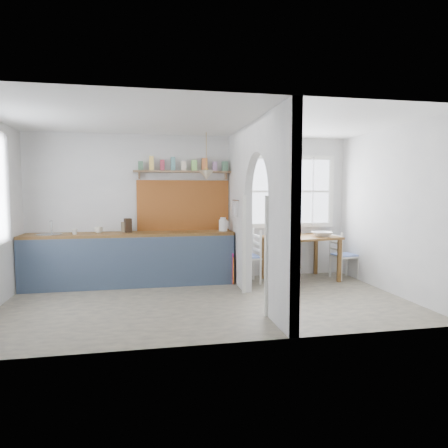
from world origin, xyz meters
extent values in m
cube|color=#9C9275|center=(0.00, 0.00, 0.00)|extent=(5.80, 3.20, 0.01)
cube|color=silver|center=(0.00, 0.00, 2.60)|extent=(5.80, 3.20, 0.01)
cube|color=silver|center=(0.00, 1.60, 1.30)|extent=(5.80, 0.01, 2.60)
cube|color=silver|center=(0.00, -1.60, 1.30)|extent=(5.80, 0.01, 2.60)
cube|color=silver|center=(2.90, 0.00, 1.30)|extent=(0.01, 3.20, 2.60)
cube|color=silver|center=(0.70, -1.20, 1.30)|extent=(0.12, 0.80, 2.60)
cube|color=silver|center=(0.70, 1.00, 1.30)|extent=(0.12, 1.20, 2.60)
cube|color=silver|center=(0.70, -0.20, 2.08)|extent=(0.12, 1.20, 1.05)
cube|color=brown|center=(-1.13, 1.30, 0.88)|extent=(3.50, 0.60, 0.05)
cube|color=#3B4A5C|center=(-1.13, 1.01, 0.42)|extent=(3.50, 0.03, 0.85)
cube|color=black|center=(-1.13, 1.35, 0.42)|extent=(3.46, 0.45, 0.85)
cylinder|color=#AFB2B8|center=(-2.43, 1.30, 0.89)|extent=(0.40, 0.40, 0.02)
cube|color=#9B4E1B|center=(-0.20, 1.58, 1.35)|extent=(1.65, 0.03, 0.90)
cube|color=#8C6748|center=(-0.20, 1.49, 1.95)|extent=(1.75, 0.20, 0.03)
cube|color=#365D41|center=(-0.95, 1.49, 2.06)|extent=(0.09, 0.09, 0.18)
cube|color=gold|center=(-0.76, 1.49, 2.06)|extent=(0.09, 0.09, 0.18)
cube|color=maroon|center=(-0.58, 1.49, 2.06)|extent=(0.09, 0.09, 0.18)
cube|color=teal|center=(-0.39, 1.49, 2.06)|extent=(0.09, 0.09, 0.18)
cube|color=beige|center=(-0.20, 1.49, 2.06)|extent=(0.09, 0.09, 0.18)
cube|color=#78BC53|center=(-0.02, 1.49, 2.06)|extent=(0.09, 0.09, 0.18)
cube|color=#BD5E27|center=(0.17, 1.49, 2.06)|extent=(0.09, 0.09, 0.18)
cube|color=gray|center=(0.35, 1.49, 2.06)|extent=(0.09, 0.09, 0.18)
cube|color=#365D41|center=(0.54, 1.49, 2.06)|extent=(0.09, 0.09, 0.18)
cone|color=beige|center=(0.15, 1.15, 1.88)|extent=(0.26, 0.26, 0.16)
cylinder|color=#AFB2B8|center=(0.61, 0.90, 1.45)|extent=(0.02, 0.50, 0.02)
imported|color=silver|center=(-2.02, 1.19, 0.95)|extent=(0.13, 0.13, 0.09)
imported|color=silver|center=(-1.66, 1.35, 0.95)|extent=(0.17, 0.17, 0.11)
cube|color=black|center=(-1.18, 1.39, 1.02)|extent=(0.14, 0.17, 0.24)
cylinder|color=#776448|center=(-1.24, 1.46, 0.99)|extent=(0.14, 0.14, 0.18)
cube|color=#BE176B|center=(0.58, 0.99, 0.28)|extent=(0.02, 0.03, 0.53)
cube|color=#D85E1F|center=(0.58, 0.95, 0.25)|extent=(0.02, 0.03, 0.46)
imported|color=white|center=(2.21, 0.99, 0.84)|extent=(0.37, 0.37, 0.09)
imported|color=#567252|center=(1.67, 0.94, 0.85)|extent=(0.12, 0.12, 0.10)
cylinder|color=#353232|center=(1.45, 1.05, 0.80)|extent=(0.20, 0.20, 0.01)
imported|color=#6C4471|center=(1.84, 1.31, 0.91)|extent=(0.24, 0.24, 0.22)
camera|label=1|loc=(-0.87, -5.62, 1.61)|focal=32.00mm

